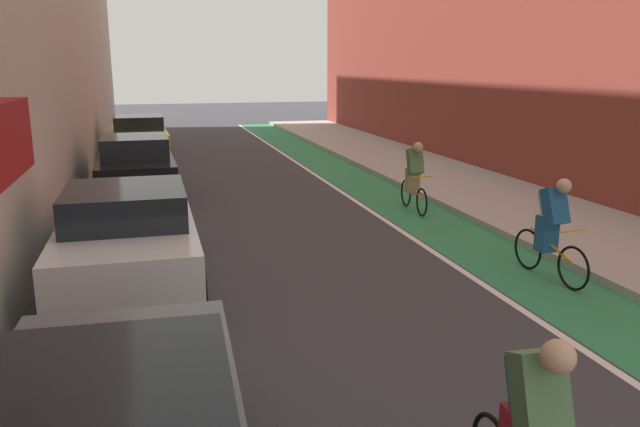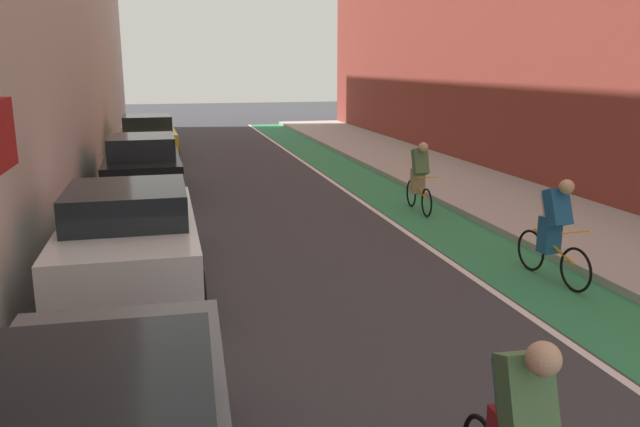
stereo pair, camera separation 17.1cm
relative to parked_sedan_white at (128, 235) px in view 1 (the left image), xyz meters
The scene contains 9 objects.
ground_plane 5.45m from the parked_sedan_white, 57.41° to the left, with size 83.73×83.73×0.00m, color #38383D.
bike_lane_paint 8.95m from the parked_sedan_white, 47.21° to the left, with size 1.60×38.06×0.00m, color #2D8451.
lane_divider_stripe 8.36m from the parked_sedan_white, 51.76° to the left, with size 0.12×38.06×0.00m, color white.
sidewalk_right 10.78m from the parked_sedan_white, 37.43° to the left, with size 3.38×38.06×0.14m, color #A8A59E.
parked_sedan_white is the anchor object (origin of this frame).
parked_sedan_black 6.91m from the parked_sedan_white, 89.99° to the left, with size 1.96×4.56×1.53m.
parked_sedan_yellow_cab 13.55m from the parked_sedan_white, 89.99° to the left, with size 2.06×4.55×1.53m.
cyclist_mid 6.41m from the parked_sedan_white, 12.33° to the right, with size 0.48×1.71×1.61m.
cyclist_trailing 7.02m from the parked_sedan_white, 29.83° to the left, with size 0.48×1.68×1.59m.
Camera 1 is at (-2.48, 1.03, 3.25)m, focal length 35.34 mm.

